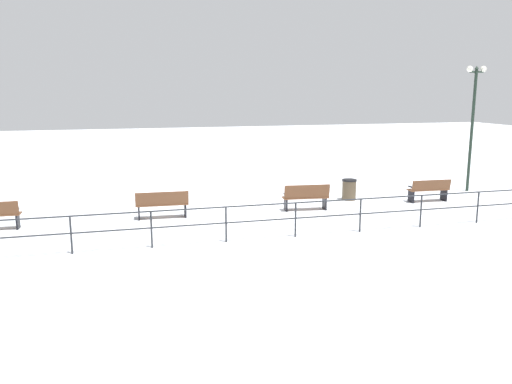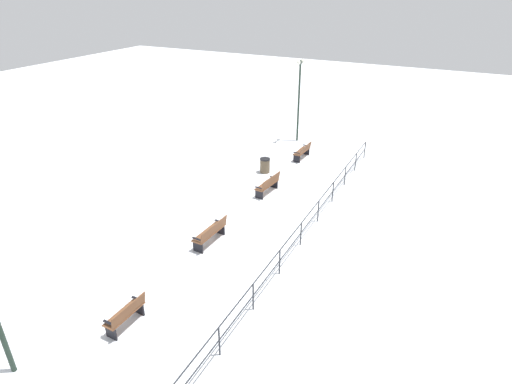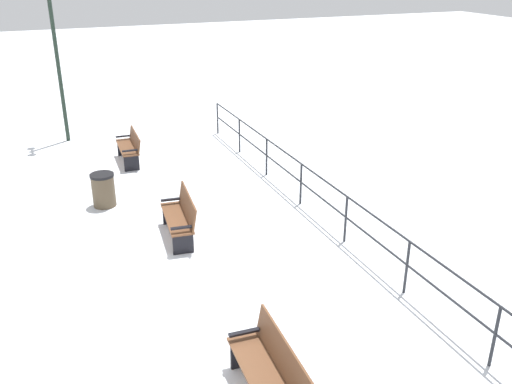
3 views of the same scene
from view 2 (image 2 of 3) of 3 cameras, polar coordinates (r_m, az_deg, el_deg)
name	(u,v)px [view 2 (image 2 of 3)]	position (r m, az deg, el deg)	size (l,w,h in m)	color
ground_plane	(241,215)	(18.68, -2.02, -3.14)	(80.00, 80.00, 0.00)	white
bench_nearest	(303,151)	(24.58, 6.34, 5.50)	(0.56, 1.58, 0.86)	brown
bench_second	(268,184)	(20.33, 1.67, 1.04)	(0.67, 1.64, 0.94)	brown
bench_third	(211,233)	(16.62, -6.12, -5.47)	(0.63, 1.72, 0.92)	brown
bench_fourth	(126,314)	(13.52, -17.12, -15.48)	(0.53, 1.36, 0.90)	brown
lamppost_near	(299,89)	(26.73, 5.86, 13.67)	(0.25, 0.87, 5.07)	#1E2D23
waterfront_railing	(310,218)	(17.22, 7.33, -3.50)	(0.05, 18.27, 1.02)	#26282D
trash_bin	(265,165)	(22.68, 1.21, 3.62)	(0.55, 0.55, 0.79)	brown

